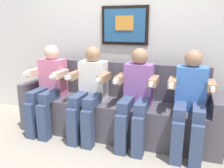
{
  "coord_description": "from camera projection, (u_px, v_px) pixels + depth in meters",
  "views": [
    {
      "loc": [
        0.83,
        -2.3,
        1.37
      ],
      "look_at": [
        0.0,
        0.15,
        0.7
      ],
      "focal_mm": 37.23,
      "sensor_mm": 36.0,
      "label": 1
    }
  ],
  "objects": [
    {
      "name": "person_leftmost",
      "position": [
        48.0,
        85.0,
        2.97
      ],
      "size": [
        0.46,
        0.56,
        1.11
      ],
      "color": "pink",
      "rests_on": "ground_plane"
    },
    {
      "name": "person_left_center",
      "position": [
        90.0,
        89.0,
        2.79
      ],
      "size": [
        0.46,
        0.56,
        1.11
      ],
      "color": "white",
      "rests_on": "ground_plane"
    },
    {
      "name": "person_rightmost",
      "position": [
        190.0,
        99.0,
        2.44
      ],
      "size": [
        0.46,
        0.56,
        1.11
      ],
      "color": "#3F72CC",
      "rests_on": "ground_plane"
    },
    {
      "name": "ground_plane",
      "position": [
        108.0,
        145.0,
        2.71
      ],
      "size": [
        6.3,
        6.3,
        0.0
      ],
      "primitive_type": "plane",
      "color": "#9E9384"
    },
    {
      "name": "couch",
      "position": [
        116.0,
        110.0,
        2.93
      ],
      "size": [
        2.45,
        0.58,
        0.9
      ],
      "color": "#514C56",
      "rests_on": "ground_plane"
    },
    {
      "name": "person_right_center",
      "position": [
        136.0,
        94.0,
        2.61
      ],
      "size": [
        0.46,
        0.56,
        1.11
      ],
      "color": "#8C59A5",
      "rests_on": "ground_plane"
    },
    {
      "name": "back_wall_assembly",
      "position": [
        127.0,
        29.0,
        3.08
      ],
      "size": [
        4.85,
        0.1,
        2.6
      ],
      "color": "silver",
      "rests_on": "ground_plane"
    }
  ]
}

